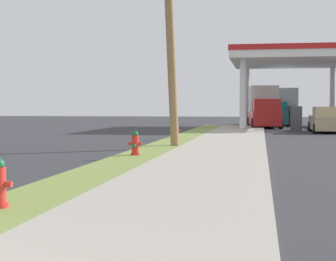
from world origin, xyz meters
TOP-DOWN VIEW (x-y plane):
  - fire_hydrant_second at (0.62, 13.16)m, footprint 0.42×0.38m
  - fire_hydrant_third at (0.48, 22.23)m, footprint 0.42×0.37m
  - utility_pole_midground at (0.95, 17.59)m, footprint 1.28×1.04m
  - car_tan_by_near_pump at (8.39, 31.40)m, footprint 1.96×4.51m
  - truck_red_at_forecourt at (4.60, 38.50)m, footprint 2.59×6.54m
  - truck_teal_on_apron at (5.56, 41.91)m, footprint 2.26×5.45m
  - truck_black_at_far_bay at (6.44, 45.54)m, footprint 2.15×6.41m

SIDE VIEW (x-z plane):
  - fire_hydrant_second at x=0.62m, z-range 0.07..0.82m
  - fire_hydrant_third at x=0.48m, z-range 0.07..0.82m
  - car_tan_by_near_pump at x=8.39m, z-range -0.07..1.51m
  - truck_teal_on_apron at x=5.56m, z-range -0.07..1.90m
  - truck_red_at_forecourt at x=4.60m, z-range -0.07..3.04m
  - truck_black_at_far_bay at x=6.44m, z-range -0.07..3.04m
  - utility_pole_midground at x=0.95m, z-range 0.20..9.46m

